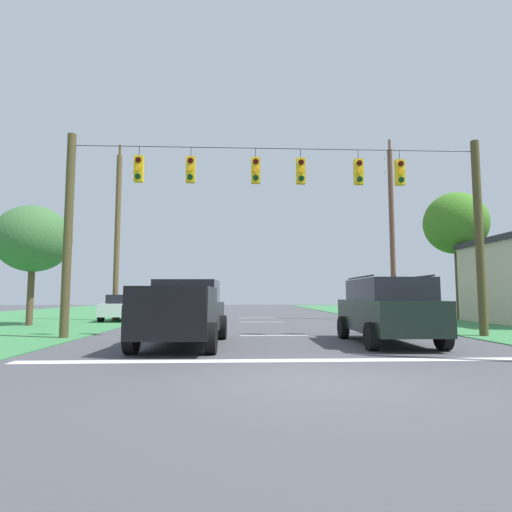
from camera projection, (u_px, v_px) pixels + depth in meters
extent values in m
plane|color=#47474C|center=(316.00, 381.00, 7.26)|extent=(120.00, 120.00, 0.00)
cube|color=white|center=(297.00, 360.00, 9.56)|extent=(12.73, 0.45, 0.01)
cube|color=white|center=(274.00, 335.00, 15.53)|extent=(2.50, 0.15, 0.01)
cube|color=white|center=(261.00, 322.00, 23.37)|extent=(2.50, 0.15, 0.01)
cube|color=white|center=(257.00, 318.00, 27.83)|extent=(2.50, 0.15, 0.01)
cylinder|color=#4C4325|center=(68.00, 234.00, 14.80)|extent=(0.30, 0.30, 7.26)
cylinder|color=#4C4325|center=(479.00, 237.00, 15.47)|extent=(0.30, 0.30, 7.26)
cylinder|color=black|center=(278.00, 149.00, 15.44)|extent=(14.86, 0.02, 0.02)
cylinder|color=black|center=(139.00, 151.00, 15.20)|extent=(0.02, 0.02, 0.36)
cube|color=yellow|center=(139.00, 169.00, 15.14)|extent=(0.32, 0.24, 0.95)
cylinder|color=#310503|center=(138.00, 160.00, 15.02)|extent=(0.20, 0.04, 0.20)
cylinder|color=orange|center=(138.00, 168.00, 15.00)|extent=(0.20, 0.04, 0.20)
cylinder|color=black|center=(138.00, 176.00, 14.97)|extent=(0.20, 0.04, 0.20)
cylinder|color=black|center=(191.00, 152.00, 15.28)|extent=(0.02, 0.02, 0.36)
cube|color=yellow|center=(191.00, 170.00, 15.22)|extent=(0.32, 0.24, 0.95)
cylinder|color=#310503|center=(190.00, 161.00, 15.11)|extent=(0.20, 0.04, 0.20)
cylinder|color=orange|center=(190.00, 169.00, 15.08)|extent=(0.20, 0.04, 0.20)
cylinder|color=black|center=(190.00, 177.00, 15.05)|extent=(0.20, 0.04, 0.20)
cylinder|color=black|center=(256.00, 153.00, 15.39)|extent=(0.02, 0.02, 0.36)
cube|color=yellow|center=(256.00, 171.00, 15.33)|extent=(0.32, 0.24, 0.95)
cylinder|color=#310503|center=(256.00, 161.00, 15.21)|extent=(0.20, 0.04, 0.20)
cylinder|color=orange|center=(256.00, 170.00, 15.19)|extent=(0.20, 0.04, 0.20)
cylinder|color=black|center=(256.00, 178.00, 15.16)|extent=(0.20, 0.04, 0.20)
cylinder|color=black|center=(301.00, 154.00, 15.46)|extent=(0.02, 0.02, 0.36)
cube|color=yellow|center=(301.00, 171.00, 15.40)|extent=(0.32, 0.24, 0.95)
cylinder|color=#310503|center=(301.00, 162.00, 15.29)|extent=(0.20, 0.04, 0.20)
cylinder|color=orange|center=(301.00, 170.00, 15.26)|extent=(0.20, 0.04, 0.20)
cylinder|color=black|center=(301.00, 178.00, 15.23)|extent=(0.20, 0.04, 0.20)
cylinder|color=black|center=(358.00, 155.00, 15.56)|extent=(0.02, 0.02, 0.36)
cube|color=yellow|center=(359.00, 172.00, 15.50)|extent=(0.32, 0.24, 0.95)
cylinder|color=#310503|center=(359.00, 163.00, 15.38)|extent=(0.20, 0.04, 0.20)
cylinder|color=orange|center=(360.00, 171.00, 15.36)|extent=(0.20, 0.04, 0.20)
cylinder|color=black|center=(360.00, 179.00, 15.33)|extent=(0.20, 0.04, 0.20)
cylinder|color=black|center=(399.00, 155.00, 15.63)|extent=(0.02, 0.02, 0.36)
cube|color=yellow|center=(400.00, 173.00, 15.57)|extent=(0.32, 0.24, 0.95)
cylinder|color=#310503|center=(401.00, 164.00, 15.45)|extent=(0.20, 0.04, 0.20)
cylinder|color=orange|center=(401.00, 172.00, 15.43)|extent=(0.20, 0.04, 0.20)
cylinder|color=black|center=(401.00, 180.00, 15.40)|extent=(0.20, 0.04, 0.20)
cube|color=black|center=(184.00, 317.00, 12.46)|extent=(2.22, 5.48, 0.85)
cube|color=black|center=(188.00, 291.00, 13.18)|extent=(1.93, 1.98, 0.70)
cube|color=black|center=(140.00, 295.00, 11.18)|extent=(0.20, 2.38, 0.45)
cube|color=black|center=(211.00, 295.00, 11.18)|extent=(0.20, 2.38, 0.45)
cube|color=black|center=(165.00, 295.00, 9.89)|extent=(1.96, 0.18, 0.45)
cylinder|color=black|center=(163.00, 327.00, 14.25)|extent=(0.31, 0.81, 0.80)
cylinder|color=black|center=(222.00, 327.00, 14.25)|extent=(0.31, 0.81, 0.80)
cylinder|color=black|center=(132.00, 338.00, 10.59)|extent=(0.31, 0.81, 0.80)
cylinder|color=black|center=(211.00, 338.00, 10.60)|extent=(0.31, 0.81, 0.80)
cube|color=black|center=(387.00, 316.00, 12.97)|extent=(2.03, 4.83, 0.95)
cube|color=black|center=(387.00, 290.00, 12.90)|extent=(1.86, 3.23, 0.65)
cylinder|color=black|center=(360.00, 277.00, 12.91)|extent=(0.10, 2.72, 0.05)
cylinder|color=black|center=(414.00, 277.00, 12.96)|extent=(0.10, 2.72, 0.05)
cylinder|color=black|center=(343.00, 327.00, 14.53)|extent=(0.27, 0.76, 0.76)
cylinder|color=black|center=(399.00, 327.00, 14.58)|extent=(0.27, 0.76, 0.76)
cylinder|color=black|center=(372.00, 336.00, 11.28)|extent=(0.27, 0.76, 0.76)
cylinder|color=black|center=(443.00, 336.00, 11.33)|extent=(0.27, 0.76, 0.76)
cube|color=silver|center=(125.00, 309.00, 24.49)|extent=(1.92, 4.35, 0.70)
cube|color=black|center=(126.00, 299.00, 24.54)|extent=(1.68, 2.15, 0.50)
cylinder|color=black|center=(117.00, 314.00, 25.85)|extent=(0.24, 0.65, 0.64)
cylinder|color=black|center=(146.00, 314.00, 25.88)|extent=(0.24, 0.65, 0.64)
cylinder|color=black|center=(101.00, 317.00, 23.03)|extent=(0.24, 0.65, 0.64)
cylinder|color=black|center=(134.00, 317.00, 23.06)|extent=(0.24, 0.65, 0.64)
cylinder|color=brown|center=(392.00, 233.00, 25.92)|extent=(0.31, 0.31, 10.59)
cube|color=brown|center=(390.00, 156.00, 26.38)|extent=(0.12, 0.12, 2.11)
cylinder|color=#B2B7BC|center=(385.00, 158.00, 27.23)|extent=(0.08, 0.08, 0.12)
cylinder|color=#B2B7BC|center=(395.00, 149.00, 25.55)|extent=(0.08, 0.08, 0.12)
cube|color=brown|center=(390.00, 170.00, 26.29)|extent=(0.12, 0.12, 2.14)
cylinder|color=#B2B7BC|center=(385.00, 172.00, 27.15)|extent=(0.08, 0.08, 0.12)
cylinder|color=#B2B7BC|center=(395.00, 164.00, 25.45)|extent=(0.08, 0.08, 0.12)
cylinder|color=brown|center=(117.00, 237.00, 25.11)|extent=(0.32, 0.32, 9.96)
cube|color=brown|center=(120.00, 162.00, 25.54)|extent=(0.12, 0.12, 2.09)
cylinder|color=#B2B7BC|center=(123.00, 164.00, 26.39)|extent=(0.08, 0.08, 0.12)
cylinder|color=#B2B7BC|center=(116.00, 155.00, 24.72)|extent=(0.08, 0.08, 0.12)
cylinder|color=brown|center=(458.00, 280.00, 25.80)|extent=(0.31, 0.31, 4.90)
ellipsoid|color=#3F7C22|center=(456.00, 223.00, 26.12)|extent=(3.83, 3.83, 3.82)
cylinder|color=brown|center=(31.00, 291.00, 20.50)|extent=(0.31, 0.31, 3.37)
ellipsoid|color=#3A6836|center=(33.00, 239.00, 20.74)|extent=(3.61, 3.61, 3.26)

